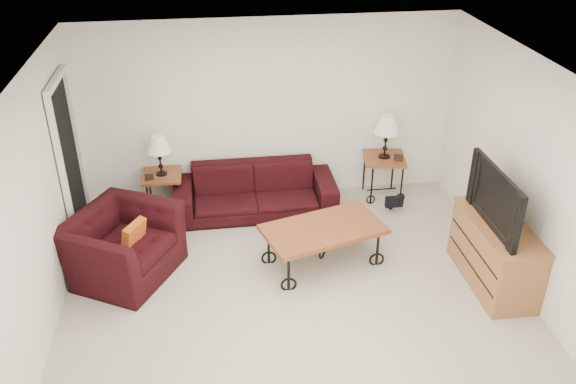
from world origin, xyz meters
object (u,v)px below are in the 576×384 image
(side_table_right, at_px, (383,177))
(lamp_right, at_px, (386,137))
(tv_stand, at_px, (495,253))
(lamp_left, at_px, (159,155))
(backpack, at_px, (392,194))
(side_table_left, at_px, (164,193))
(television, at_px, (505,198))
(armchair, at_px, (122,245))
(sofa, at_px, (255,191))
(coffee_table, at_px, (323,246))

(side_table_right, height_order, lamp_right, lamp_right)
(tv_stand, bearing_deg, lamp_left, 150.43)
(lamp_left, relative_size, backpack, 1.17)
(side_table_left, relative_size, backpack, 1.17)
(side_table_right, bearing_deg, side_table_left, 180.00)
(television, height_order, backpack, television)
(side_table_left, relative_size, armchair, 0.48)
(side_table_right, height_order, tv_stand, tv_stand)
(lamp_right, bearing_deg, sofa, -174.34)
(lamp_right, distance_m, coffee_table, 2.00)
(lamp_right, distance_m, television, 2.21)
(tv_stand, distance_m, television, 0.71)
(side_table_right, bearing_deg, sofa, -174.34)
(side_table_left, bearing_deg, coffee_table, -38.56)
(sofa, xyz_separation_m, side_table_right, (1.82, 0.18, -0.01))
(coffee_table, height_order, television, television)
(lamp_left, distance_m, tv_stand, 4.28)
(lamp_left, bearing_deg, side_table_left, 0.00)
(sofa, height_order, backpack, sofa)
(side_table_left, bearing_deg, backpack, -7.40)
(sofa, relative_size, side_table_left, 3.87)
(lamp_left, relative_size, lamp_right, 0.92)
(tv_stand, relative_size, backpack, 2.67)
(sofa, height_order, coffee_table, sofa)
(sofa, xyz_separation_m, television, (2.48, -1.92, 0.77))
(television, bearing_deg, side_table_left, -119.71)
(lamp_right, height_order, armchair, lamp_right)
(lamp_left, bearing_deg, armchair, -106.33)
(armchair, bearing_deg, television, -70.77)
(tv_stand, height_order, backpack, tv_stand)
(tv_stand, bearing_deg, side_table_right, 107.93)
(armchair, height_order, tv_stand, tv_stand)
(side_table_right, distance_m, backpack, 0.40)
(television, bearing_deg, side_table_right, -162.56)
(tv_stand, bearing_deg, coffee_table, 161.79)
(side_table_right, height_order, armchair, armchair)
(sofa, bearing_deg, backpack, -6.68)
(lamp_left, xyz_separation_m, backpack, (3.04, -0.40, -0.60))
(lamp_right, bearing_deg, backpack, -87.03)
(lamp_left, relative_size, armchair, 0.48)
(armchair, height_order, television, television)
(armchair, distance_m, backpack, 3.58)
(side_table_left, bearing_deg, armchair, -106.33)
(tv_stand, bearing_deg, backpack, 111.13)
(lamp_left, xyz_separation_m, tv_stand, (3.70, -2.10, -0.45))
(lamp_left, xyz_separation_m, television, (3.68, -2.10, 0.25))
(side_table_right, relative_size, coffee_table, 0.45)
(sofa, bearing_deg, television, -37.81)
(lamp_right, height_order, tv_stand, lamp_right)
(armchair, bearing_deg, side_table_right, -38.80)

